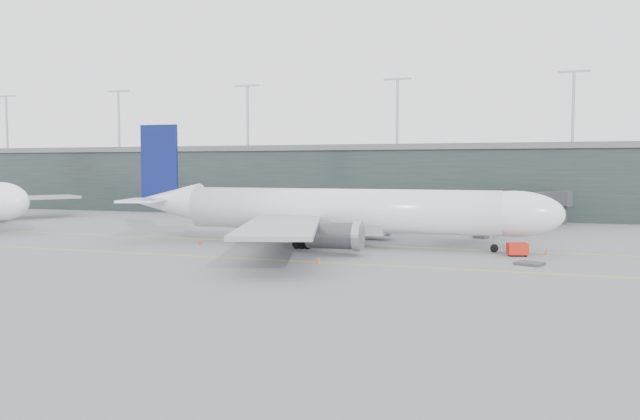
% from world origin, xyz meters
% --- Properties ---
extents(ground, '(320.00, 320.00, 0.00)m').
position_xyz_m(ground, '(0.00, 0.00, 0.00)').
color(ground, slate).
rests_on(ground, ground).
extents(taxiline_a, '(160.00, 0.25, 0.02)m').
position_xyz_m(taxiline_a, '(0.00, -4.00, 0.01)').
color(taxiline_a, gold).
rests_on(taxiline_a, ground).
extents(taxiline_b, '(160.00, 0.25, 0.02)m').
position_xyz_m(taxiline_b, '(0.00, -20.00, 0.01)').
color(taxiline_b, gold).
rests_on(taxiline_b, ground).
extents(taxiline_lead_main, '(0.25, 60.00, 0.02)m').
position_xyz_m(taxiline_lead_main, '(5.00, 20.00, 0.01)').
color(taxiline_lead_main, gold).
rests_on(taxiline_lead_main, ground).
extents(taxiline_lead_adj, '(0.25, 60.00, 0.02)m').
position_xyz_m(taxiline_lead_adj, '(-75.00, 20.00, 0.01)').
color(taxiline_lead_adj, gold).
rests_on(taxiline_lead_adj, ground).
extents(terminal, '(240.00, 36.00, 29.00)m').
position_xyz_m(terminal, '(-0.00, 58.00, 7.62)').
color(terminal, black).
rests_on(terminal, ground).
extents(main_aircraft, '(59.16, 55.82, 16.65)m').
position_xyz_m(main_aircraft, '(7.19, -5.48, 4.67)').
color(main_aircraft, silver).
rests_on(main_aircraft, ground).
extents(jet_bridge, '(19.83, 43.38, 6.28)m').
position_xyz_m(jet_bridge, '(28.26, 22.29, 4.70)').
color(jet_bridge, '#2C2D32').
rests_on(jet_bridge, ground).
extents(gse_cart, '(2.62, 2.05, 1.57)m').
position_xyz_m(gse_cart, '(30.38, -8.23, 0.87)').
color(gse_cart, red).
rests_on(gse_cart, ground).
extents(baggage_dolly, '(3.42, 3.15, 0.28)m').
position_xyz_m(baggage_dolly, '(31.68, -14.69, 0.17)').
color(baggage_dolly, '#38393D').
rests_on(baggage_dolly, ground).
extents(uld_a, '(2.44, 2.23, 1.79)m').
position_xyz_m(uld_a, '(-4.12, 10.60, 0.94)').
color(uld_a, '#3C3C42').
rests_on(uld_a, ground).
extents(uld_b, '(2.54, 2.23, 1.99)m').
position_xyz_m(uld_b, '(-3.38, 11.74, 1.05)').
color(uld_b, '#3C3C42').
rests_on(uld_b, ground).
extents(uld_c, '(2.02, 1.70, 1.68)m').
position_xyz_m(uld_c, '(0.98, 10.18, 0.88)').
color(uld_c, '#3C3C42').
rests_on(uld_c, ground).
extents(cone_nose, '(0.42, 0.42, 0.67)m').
position_xyz_m(cone_nose, '(33.71, -5.56, 0.34)').
color(cone_nose, '#CC5C0B').
rests_on(cone_nose, ground).
extents(cone_wing_stbd, '(0.44, 0.44, 0.70)m').
position_xyz_m(cone_wing_stbd, '(9.65, -20.54, 0.35)').
color(cone_wing_stbd, '#E1570C').
rests_on(cone_wing_stbd, ground).
extents(cone_wing_port, '(0.41, 0.41, 0.65)m').
position_xyz_m(cone_wing_port, '(9.65, 10.72, 0.32)').
color(cone_wing_port, '#D33F0B').
rests_on(cone_wing_port, ground).
extents(cone_tail, '(0.50, 0.50, 0.80)m').
position_xyz_m(cone_tail, '(-10.81, -9.76, 0.40)').
color(cone_tail, red).
rests_on(cone_tail, ground).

